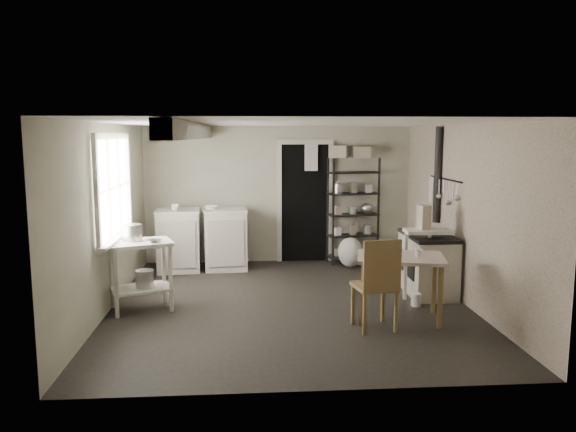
{
  "coord_description": "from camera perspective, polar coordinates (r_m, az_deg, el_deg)",
  "views": [
    {
      "loc": [
        -0.54,
        -6.97,
        2.15
      ],
      "look_at": [
        0.0,
        0.3,
        1.1
      ],
      "focal_mm": 35.0,
      "sensor_mm": 36.0,
      "label": 1
    }
  ],
  "objects": [
    {
      "name": "table_cup",
      "position": [
        6.65,
        13.07,
        -3.69
      ],
      "size": [
        0.13,
        0.13,
        0.09
      ],
      "primitive_type": "imported",
      "rotation": [
        0.0,
        0.0,
        -0.36
      ],
      "color": "white",
      "rests_on": "work_table"
    },
    {
      "name": "doorway",
      "position": [
        9.56,
        1.73,
        1.29
      ],
      "size": [
        0.96,
        0.1,
        2.08
      ],
      "primitive_type": null,
      "color": "beige",
      "rests_on": "ground"
    },
    {
      "name": "ceiling_beam",
      "position": [
        7.0,
        -9.76,
        8.49
      ],
      "size": [
        0.18,
        5.0,
        0.18
      ],
      "primitive_type": null,
      "color": "beige",
      "rests_on": "ceiling"
    },
    {
      "name": "window",
      "position": [
        7.39,
        -17.38,
        2.78
      ],
      "size": [
        0.12,
        1.76,
        1.28
      ],
      "primitive_type": null,
      "color": "beige",
      "rests_on": "wall_left"
    },
    {
      "name": "flour_sack",
      "position": [
        9.29,
        6.36,
        -3.71
      ],
      "size": [
        0.47,
        0.42,
        0.49
      ],
      "primitive_type": "ellipsoid",
      "rotation": [
        0.0,
        0.0,
        -0.2
      ],
      "color": "silver",
      "rests_on": "ground"
    },
    {
      "name": "mixing_bowl",
      "position": [
        9.04,
        -7.83,
        0.53
      ],
      "size": [
        0.32,
        0.32,
        0.07
      ],
      "primitive_type": "imported",
      "rotation": [
        0.0,
        0.0,
        -0.11
      ],
      "color": "white",
      "rests_on": "base_cabinets"
    },
    {
      "name": "work_table",
      "position": [
        6.77,
        11.28,
        -7.13
      ],
      "size": [
        1.12,
        0.88,
        0.76
      ],
      "primitive_type": null,
      "rotation": [
        0.0,
        0.0,
        -0.2
      ],
      "color": "beige",
      "rests_on": "ground"
    },
    {
      "name": "stove",
      "position": [
        7.92,
        14.0,
        -4.52
      ],
      "size": [
        0.58,
        1.05,
        0.82
      ],
      "primitive_type": null,
      "rotation": [
        0.0,
        0.0,
        -0.0
      ],
      "color": "beige",
      "rests_on": "ground"
    },
    {
      "name": "shelf_jar",
      "position": [
        9.45,
        5.03,
        3.48
      ],
      "size": [
        0.11,
        0.11,
        0.21
      ],
      "primitive_type": "imported",
      "rotation": [
        0.0,
        0.0,
        0.13
      ],
      "color": "white",
      "rests_on": "shelf_rack"
    },
    {
      "name": "ceiling",
      "position": [
        6.99,
        0.18,
        9.42
      ],
      "size": [
        5.0,
        5.0,
        0.0
      ],
      "primitive_type": "plane",
      "rotation": [
        3.14,
        0.0,
        0.0
      ],
      "color": "white",
      "rests_on": "wall_back"
    },
    {
      "name": "wall_left",
      "position": [
        7.25,
        -17.85,
        -0.14
      ],
      "size": [
        0.02,
        5.0,
        2.3
      ],
      "primitive_type": "cube",
      "color": "#BAB59E",
      "rests_on": "ground"
    },
    {
      "name": "wall_back",
      "position": [
        9.54,
        -0.98,
        2.18
      ],
      "size": [
        4.5,
        0.02,
        2.3
      ],
      "primitive_type": "cube",
      "color": "#BAB59E",
      "rests_on": "ground"
    },
    {
      "name": "wall_right",
      "position": [
        7.57,
        17.41,
        0.23
      ],
      "size": [
        0.02,
        5.0,
        2.3
      ],
      "primitive_type": "cube",
      "color": "#BAB59E",
      "rests_on": "ground"
    },
    {
      "name": "base_cabinets",
      "position": [
        9.13,
        -8.72,
        -2.56
      ],
      "size": [
        1.54,
        0.75,
        0.98
      ],
      "primitive_type": null,
      "rotation": [
        0.0,
        0.0,
        0.08
      ],
      "color": "beige",
      "rests_on": "ground"
    },
    {
      "name": "wall_front",
      "position": [
        4.61,
        2.58,
        -4.35
      ],
      "size": [
        4.5,
        0.02,
        2.3
      ],
      "primitive_type": "cube",
      "color": "#BAB59E",
      "rests_on": "ground"
    },
    {
      "name": "bucket",
      "position": [
        7.19,
        -14.36,
        -6.28
      ],
      "size": [
        0.28,
        0.28,
        0.24
      ],
      "primitive_type": "cylinder",
      "rotation": [
        0.0,
        0.0,
        0.36
      ],
      "color": "#B7B7B9",
      "rests_on": "prep_table"
    },
    {
      "name": "floor_crock",
      "position": [
        7.39,
        12.88,
        -8.33
      ],
      "size": [
        0.16,
        0.16,
        0.16
      ],
      "primitive_type": "cylinder",
      "rotation": [
        0.0,
        0.0,
        0.24
      ],
      "color": "white",
      "rests_on": "ground"
    },
    {
      "name": "storage_box_a",
      "position": [
        9.45,
        5.2,
        7.32
      ],
      "size": [
        0.36,
        0.33,
        0.2
      ],
      "primitive_type": "cube",
      "rotation": [
        0.0,
        0.0,
        -0.33
      ],
      "color": "#C1B09C",
      "rests_on": "shelf_rack"
    },
    {
      "name": "saucepan",
      "position": [
        7.0,
        -13.48,
        -2.74
      ],
      "size": [
        0.2,
        0.2,
        0.1
      ],
      "primitive_type": "cylinder",
      "rotation": [
        0.0,
        0.0,
        -0.08
      ],
      "color": "#B7B7B9",
      "rests_on": "prep_table"
    },
    {
      "name": "wallpaper_panel",
      "position": [
        7.57,
        17.34,
        0.23
      ],
      "size": [
        0.01,
        5.0,
        2.3
      ],
      "primitive_type": null,
      "color": "#B9A896",
      "rests_on": "wall_right"
    },
    {
      "name": "stockpot",
      "position": [
        7.16,
        -15.53,
        -1.84
      ],
      "size": [
        0.28,
        0.28,
        0.26
      ],
      "primitive_type": "cylinder",
      "rotation": [
        0.0,
        0.0,
        0.2
      ],
      "color": "#B7B7B9",
      "rests_on": "prep_table"
    },
    {
      "name": "prep_table",
      "position": [
        7.21,
        -14.7,
        -6.13
      ],
      "size": [
        0.89,
        0.76,
        0.86
      ],
      "primitive_type": null,
      "rotation": [
        0.0,
        0.0,
        0.34
      ],
      "color": "beige",
      "rests_on": "ground"
    },
    {
      "name": "counter_cup",
      "position": [
        8.97,
        -11.42,
        0.48
      ],
      "size": [
        0.17,
        0.17,
        0.1
      ],
      "primitive_type": "imported",
      "rotation": [
        0.0,
        0.0,
        -0.41
      ],
      "color": "white",
      "rests_on": "base_cabinets"
    },
    {
      "name": "storage_box_b",
      "position": [
        9.52,
        7.48,
        7.17
      ],
      "size": [
        0.32,
        0.3,
        0.19
      ],
      "primitive_type": "cube",
      "rotation": [
        0.0,
        0.0,
        -0.09
      ],
      "color": "#C1B09C",
      "rests_on": "shelf_rack"
    },
    {
      "name": "oats_box",
      "position": [
        7.54,
        13.61,
        -0.73
      ],
      "size": [
        0.15,
        0.22,
        0.31
      ],
      "primitive_type": "cube",
      "rotation": [
        0.0,
        0.0,
        0.11
      ],
      "color": "#C1B09C",
      "rests_on": "side_ledge"
    },
    {
      "name": "floor",
      "position": [
        7.32,
        0.18,
        -8.9
      ],
      "size": [
        5.0,
        5.0,
        0.0
      ],
      "primitive_type": "plane",
      "color": "black",
      "rests_on": "ground"
    },
    {
      "name": "side_ledge",
      "position": [
        7.62,
        13.92,
        -5.09
      ],
      "size": [
        0.62,
        0.36,
        0.93
      ],
      "primitive_type": null,
      "rotation": [
        0.0,
        0.0,
        -0.05
      ],
      "color": "beige",
      "rests_on": "ground"
    },
    {
      "name": "chair",
      "position": [
        6.37,
        8.77,
        -7.07
      ],
      "size": [
        0.5,
        0.52,
        1.05
      ],
      "primitive_type": null,
      "rotation": [
        0.0,
        0.0,
        0.16
      ],
      "color": "brown",
      "rests_on": "ground"
    },
    {
      "name": "utensil_rail",
      "position": [
        8.07,
        15.57,
        3.63
      ],
      "size": [
        0.06,
        1.2,
        0.44
      ],
      "primitive_type": null,
      "color": "#B7B7B9",
      "rests_on": "wall_right"
    },
    {
      "name": "stovepipe",
      "position": [
        8.31,
        14.99,
        4.06
      ],
      "size": [
        0.14,
        0.14,
        1.34
      ],
      "primitive_type": null,
      "rotation": [
        0.0,
        0.0,
        0.43
      ],
      "color": "black",
      "rests_on": "stove"
    },
    {
      "name": "shelf_rack",
      "position": [
        9.52,
        6.62,
        0.91
      ],
      "size": [
        0.89,
        0.47,
        1.78
      ],
      "primitive_type": null,
      "rotation": [
        0.0,
        0.0,
        0.18
      ],
      "color": "black",
      "rests_on": "ground"
    }
  ]
}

